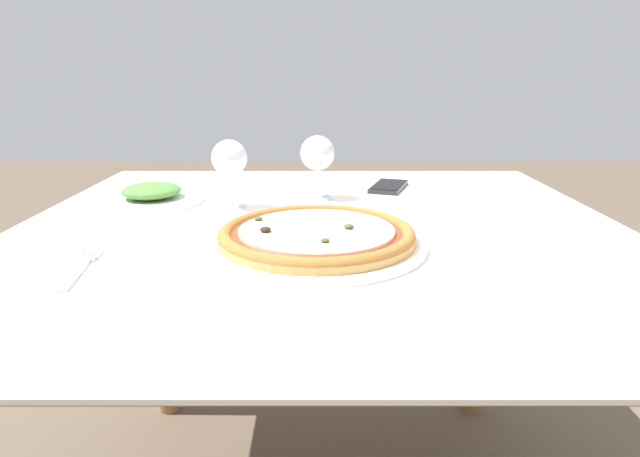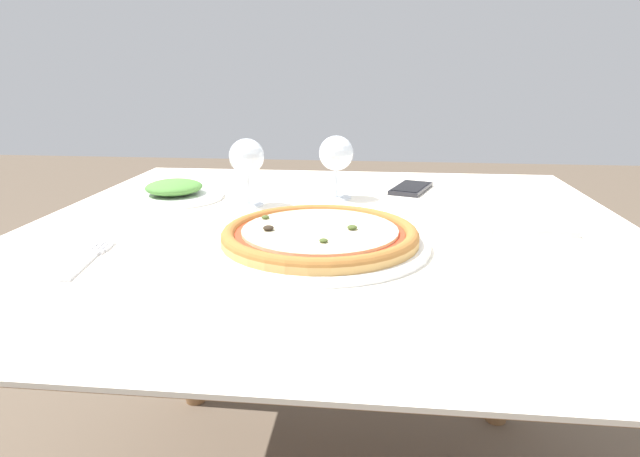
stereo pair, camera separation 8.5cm
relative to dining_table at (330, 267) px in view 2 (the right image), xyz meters
name	(u,v)px [view 2 (the right image)]	position (x,y,z in m)	size (l,w,h in m)	color
dining_table	(330,267)	(0.00, 0.00, 0.00)	(1.12, 1.09, 0.70)	brown
pizza_plate	(320,236)	(-0.01, -0.13, 0.10)	(0.35, 0.35, 0.04)	white
fork	(89,258)	(-0.34, -0.23, 0.09)	(0.05, 0.17, 0.00)	silver
wine_glass_far_left	(247,159)	(-0.18, 0.13, 0.18)	(0.07, 0.07, 0.14)	silver
wine_glass_far_right	(336,155)	(-0.01, 0.21, 0.18)	(0.08, 0.08, 0.14)	silver
cell_phone	(411,188)	(0.17, 0.31, 0.09)	(0.11, 0.16, 0.01)	#232328
side_plate	(174,192)	(-0.36, 0.17, 0.10)	(0.21, 0.21, 0.04)	white
napkin_folded	(527,225)	(0.36, 0.02, 0.09)	(0.15, 0.12, 0.01)	silver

